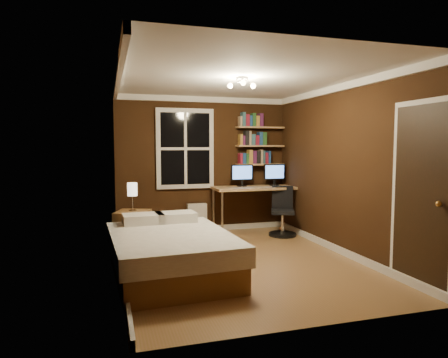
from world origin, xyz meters
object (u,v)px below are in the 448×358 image
object	(u,v)px
monitor_right	(274,175)
radiator	(197,218)
office_chair	(282,218)
nightstand	(133,230)
desk_lamp	(302,174)
bed	(171,253)
bedside_lamp	(132,197)
monitor_left	(242,176)
desk	(261,190)

from	to	relation	value
monitor_right	radiator	bearing A→B (deg)	173.67
monitor_right	office_chair	xyz separation A→B (m)	(-0.05, -0.50, -0.73)
nightstand	desk_lamp	xyz separation A→B (m)	(3.17, 0.59, 0.77)
bed	bedside_lamp	size ratio (longest dim) A/B	4.65
monitor_left	monitor_right	size ratio (longest dim) A/B	1.00
office_chair	monitor_right	bearing A→B (deg)	106.21
desk	nightstand	bearing A→B (deg)	-163.95
radiator	monitor_right	size ratio (longest dim) A/B	1.28
nightstand	monitor_right	distance (m)	2.90
nightstand	radiator	bearing A→B (deg)	57.50
bed	desk	xyz separation A→B (m)	(2.01, 2.06, 0.51)
monitor_left	office_chair	world-z (taller)	monitor_left
nightstand	bedside_lamp	bearing A→B (deg)	0.00
monitor_right	office_chair	distance (m)	0.89
monitor_left	bedside_lamp	bearing A→B (deg)	-159.19
bedside_lamp	monitor_left	distance (m)	2.19
bedside_lamp	office_chair	xyz separation A→B (m)	(2.63, 0.27, -0.50)
radiator	monitor_right	distance (m)	1.68
desk	monitor_right	size ratio (longest dim) A/B	4.27
monitor_right	desk_lamp	distance (m)	0.52
desk	monitor_left	distance (m)	0.44
monitor_right	bed	bearing A→B (deg)	-137.25
bed	monitor_right	xyz separation A→B (m)	(2.32, 2.15, 0.77)
bed	desk	size ratio (longest dim) A/B	1.13
desk_lamp	bedside_lamp	bearing A→B (deg)	-169.53
bed	desk_lamp	bearing A→B (deg)	31.76
bedside_lamp	office_chair	size ratio (longest dim) A/B	0.49
office_chair	nightstand	bearing A→B (deg)	-151.78
radiator	monitor_right	xyz separation A→B (m)	(1.47, -0.16, 0.78)
radiator	desk_lamp	distance (m)	2.15
bed	monitor_left	xyz separation A→B (m)	(1.67, 2.15, 0.77)
nightstand	desk	bearing A→B (deg)	35.89
bed	monitor_left	bearing A→B (deg)	48.96
bed	desk_lamp	world-z (taller)	desk_lamp
bed	radiator	xyz separation A→B (m)	(0.85, 2.31, -0.01)
monitor_left	desk	bearing A→B (deg)	-14.67
radiator	desk_lamp	size ratio (longest dim) A/B	1.22
bedside_lamp	monitor_left	bearing A→B (deg)	20.81
bedside_lamp	radiator	world-z (taller)	bedside_lamp
desk	monitor_right	world-z (taller)	monitor_right
bedside_lamp	desk_lamp	distance (m)	3.24
desk_lamp	office_chair	bearing A→B (deg)	-149.86
monitor_left	monitor_right	bearing A→B (deg)	0.00
nightstand	radiator	size ratio (longest dim) A/B	1.12
monitor_left	desk_lamp	size ratio (longest dim) A/B	0.95
monitor_left	monitor_right	distance (m)	0.65
bed	office_chair	xyz separation A→B (m)	(2.27, 1.64, 0.04)
bed	nightstand	size ratio (longest dim) A/B	3.35
monitor_right	nightstand	bearing A→B (deg)	-163.93
bed	monitor_left	distance (m)	2.83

